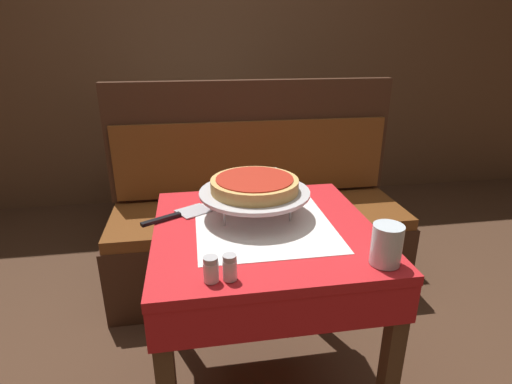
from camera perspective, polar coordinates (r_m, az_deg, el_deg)
dining_table_front at (r=1.37m, az=1.15°, el=-8.66°), size 0.72×0.72×0.72m
dining_table_rear at (r=2.85m, az=-7.83°, el=7.07°), size 0.87×0.87×0.73m
booth_bench at (r=2.22m, az=0.26°, el=-5.38°), size 1.57×0.54×1.10m
back_wall_panel at (r=3.31m, az=-5.84°, el=19.25°), size 6.00×0.04×2.40m
pizza_pan_stand at (r=1.37m, az=-0.20°, el=-0.21°), size 0.38×0.38×0.09m
deep_dish_pizza at (r=1.35m, az=-0.21°, el=1.09°), size 0.30×0.30×0.05m
pizza_server at (r=1.42m, az=-10.96°, el=-3.20°), size 0.25×0.17×0.01m
water_glass_near at (r=1.14m, az=18.16°, el=-7.15°), size 0.08×0.08×0.11m
salt_shaker at (r=1.03m, az=-6.45°, el=-10.91°), size 0.04×0.04×0.07m
pepper_shaker at (r=1.03m, az=-3.76°, el=-10.69°), size 0.04×0.04×0.07m
napkin_holder at (r=1.60m, az=1.37°, el=1.66°), size 0.10×0.05×0.09m
condiment_caddy at (r=2.88m, az=-9.24°, el=10.11°), size 0.15×0.15×0.15m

